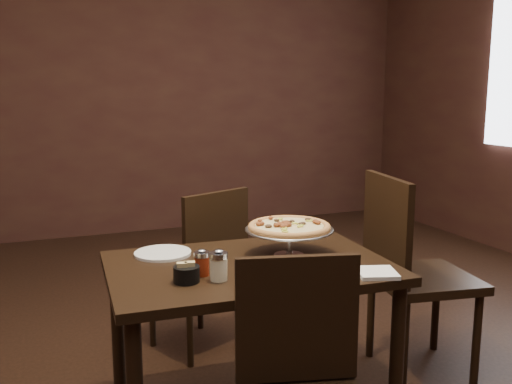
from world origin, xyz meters
name	(u,v)px	position (x,y,z in m)	size (l,w,h in m)	color
room	(256,80)	(0.06, 0.03, 1.40)	(6.04, 7.04, 2.84)	black
dining_table	(249,285)	(0.05, 0.08, 0.60)	(1.14, 0.79, 0.69)	black
pizza_stand	(289,227)	(0.24, 0.11, 0.81)	(0.37, 0.37, 0.15)	silver
parmesan_shaker	(219,265)	(-0.12, -0.07, 0.74)	(0.07, 0.07, 0.12)	beige
pepper_flake_shaker	(202,263)	(-0.16, 0.01, 0.73)	(0.06, 0.06, 0.10)	maroon
packet_caddy	(186,273)	(-0.23, -0.04, 0.72)	(0.09, 0.09, 0.07)	black
napkin_stack	(377,273)	(0.45, -0.23, 0.69)	(0.14, 0.14, 0.02)	white
plate_left	(163,253)	(-0.24, 0.33, 0.69)	(0.24, 0.24, 0.01)	white
plate_near	(282,278)	(0.10, -0.14, 0.69)	(0.22, 0.22, 0.01)	white
serving_spatula	(265,233)	(0.12, 0.08, 0.81)	(0.13, 0.13, 0.02)	silver
chair_far	(203,264)	(0.07, 0.79, 0.47)	(0.53, 0.53, 0.87)	black
chair_side	(410,267)	(0.93, 0.20, 0.53)	(0.52, 0.52, 0.97)	black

